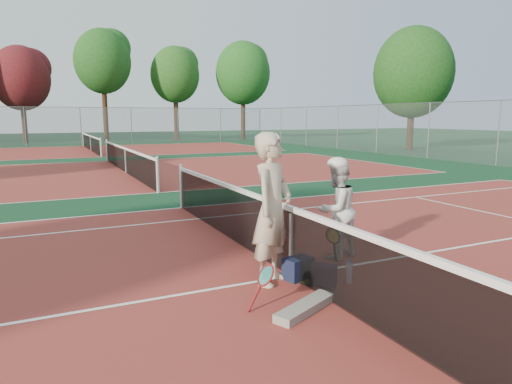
% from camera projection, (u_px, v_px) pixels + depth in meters
% --- Properties ---
extents(ground, '(130.00, 130.00, 0.00)m').
position_uv_depth(ground, '(291.00, 276.00, 6.53)').
color(ground, '#0D321B').
rests_on(ground, ground).
extents(court_main, '(23.77, 10.97, 0.01)m').
position_uv_depth(court_main, '(291.00, 276.00, 6.53)').
color(court_main, maroon).
rests_on(court_main, ground).
extents(court_far_a, '(23.77, 10.97, 0.01)m').
position_uv_depth(court_far_a, '(126.00, 173.00, 18.56)').
color(court_far_a, maroon).
rests_on(court_far_a, ground).
extents(court_far_b, '(23.77, 10.97, 0.01)m').
position_uv_depth(court_far_b, '(91.00, 151.00, 30.59)').
color(court_far_b, maroon).
rests_on(court_far_b, ground).
extents(net_main, '(0.10, 10.98, 1.02)m').
position_uv_depth(net_main, '(291.00, 242.00, 6.45)').
color(net_main, black).
rests_on(net_main, ground).
extents(net_far_a, '(0.10, 10.98, 1.02)m').
position_uv_depth(net_far_a, '(126.00, 160.00, 18.48)').
color(net_far_a, black).
rests_on(net_far_a, ground).
extents(net_far_b, '(0.10, 10.98, 1.02)m').
position_uv_depth(net_far_b, '(91.00, 143.00, 30.51)').
color(net_far_b, black).
rests_on(net_far_b, ground).
extents(fence_back, '(32.00, 0.06, 3.00)m').
position_uv_depth(fence_back, '(81.00, 126.00, 36.59)').
color(fence_back, slate).
rests_on(fence_back, ground).
extents(player_a, '(0.90, 0.85, 2.06)m').
position_uv_depth(player_a, '(272.00, 209.00, 6.14)').
color(player_a, '#BAAB90').
rests_on(player_a, ground).
extents(player_b, '(0.90, 0.78, 1.57)m').
position_uv_depth(player_b, '(336.00, 210.00, 7.29)').
color(player_b, silver).
rests_on(player_b, ground).
extents(racket_red, '(0.40, 0.33, 0.52)m').
position_uv_depth(racket_red, '(266.00, 287.00, 5.43)').
color(racket_red, maroon).
rests_on(racket_red, ground).
extents(racket_black_held, '(0.34, 0.35, 0.57)m').
position_uv_depth(racket_black_held, '(333.00, 246.00, 7.03)').
color(racket_black_held, black).
rests_on(racket_black_held, ground).
extents(racket_spare, '(0.41, 0.65, 0.04)m').
position_uv_depth(racket_spare, '(307.00, 282.00, 6.27)').
color(racket_spare, black).
rests_on(racket_spare, ground).
extents(sports_bag_navy, '(0.44, 0.35, 0.31)m').
position_uv_depth(sports_bag_navy, '(298.00, 268.00, 6.40)').
color(sports_bag_navy, black).
rests_on(sports_bag_navy, ground).
extents(sports_bag_purple, '(0.41, 0.40, 0.27)m').
position_uv_depth(sports_bag_purple, '(324.00, 275.00, 6.17)').
color(sports_bag_purple, black).
rests_on(sports_bag_purple, ground).
extents(net_cover_canvas, '(0.99, 0.63, 0.10)m').
position_uv_depth(net_cover_canvas, '(306.00, 307.00, 5.33)').
color(net_cover_canvas, slate).
rests_on(net_cover_canvas, ground).
extents(water_bottle, '(0.09, 0.09, 0.30)m').
position_uv_depth(water_bottle, '(349.00, 273.00, 6.23)').
color(water_bottle, '#C9E6FF').
rests_on(water_bottle, ground).
extents(tree_back_maroon, '(4.69, 4.69, 8.14)m').
position_uv_depth(tree_back_maroon, '(21.00, 78.00, 38.16)').
color(tree_back_maroon, '#382314').
rests_on(tree_back_maroon, ground).
extents(tree_back_3, '(4.78, 4.78, 9.70)m').
position_uv_depth(tree_back_3, '(103.00, 62.00, 39.12)').
color(tree_back_3, '#382314').
rests_on(tree_back_3, ground).
extents(tree_back_4, '(4.53, 4.53, 8.75)m').
position_uv_depth(tree_back_4, '(175.00, 75.00, 42.59)').
color(tree_back_4, '#382314').
rests_on(tree_back_4, ground).
extents(tree_back_5, '(5.33, 5.33, 9.54)m').
position_uv_depth(tree_back_5, '(243.00, 73.00, 44.64)').
color(tree_back_5, '#382314').
rests_on(tree_back_5, ground).
extents(tree_right_1, '(5.27, 5.27, 8.21)m').
position_uv_depth(tree_right_1, '(413.00, 73.00, 30.59)').
color(tree_right_1, '#382314').
rests_on(tree_right_1, ground).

